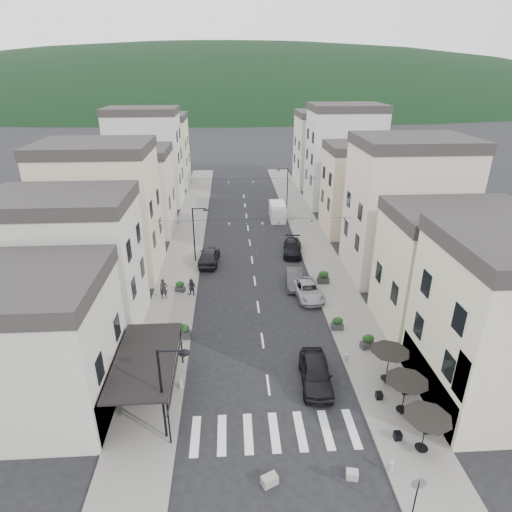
{
  "coord_description": "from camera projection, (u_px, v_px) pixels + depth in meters",
  "views": [
    {
      "loc": [
        -2.18,
        -16.18,
        19.14
      ],
      "look_at": [
        0.0,
        19.09,
        3.5
      ],
      "focal_mm": 30.0,
      "sensor_mm": 36.0,
      "label": 1
    }
  ],
  "objects": [
    {
      "name": "ground",
      "position": [
        278.0,
        462.0,
        22.64
      ],
      "size": [
        700.0,
        700.0,
        0.0
      ],
      "primitive_type": "plane",
      "color": "black",
      "rests_on": "ground"
    },
    {
      "name": "sidewalk_left",
      "position": [
        187.0,
        240.0,
        51.4
      ],
      "size": [
        4.0,
        76.0,
        0.12
      ],
      "primitive_type": "cube",
      "color": "slate",
      "rests_on": "ground"
    },
    {
      "name": "sidewalk_right",
      "position": [
        311.0,
        238.0,
        52.25
      ],
      "size": [
        4.0,
        76.0,
        0.12
      ],
      "primitive_type": "cube",
      "color": "slate",
      "rests_on": "ground"
    },
    {
      "name": "hill_backdrop",
      "position": [
        231.0,
        97.0,
        296.45
      ],
      "size": [
        640.0,
        360.0,
        70.0
      ],
      "primitive_type": "ellipsoid",
      "color": "black",
      "rests_on": "ground"
    },
    {
      "name": "boutique_building",
      "position": [
        4.0,
        353.0,
        24.71
      ],
      "size": [
        12.0,
        8.0,
        8.0
      ],
      "primitive_type": "cube",
      "color": "#B2ADA3",
      "rests_on": "ground"
    },
    {
      "name": "boutique_awning",
      "position": [
        150.0,
        360.0,
        25.53
      ],
      "size": [
        3.77,
        7.5,
        3.28
      ],
      "color": "black",
      "rests_on": "ground"
    },
    {
      "name": "buildings_row_left",
      "position": [
        132.0,
        180.0,
        53.8
      ],
      "size": [
        10.2,
        54.16,
        14.0
      ],
      "color": "#B2ADA3",
      "rests_on": "ground"
    },
    {
      "name": "buildings_row_right",
      "position": [
        361.0,
        177.0,
        54.3
      ],
      "size": [
        10.2,
        54.16,
        14.5
      ],
      "color": "beige",
      "rests_on": "ground"
    },
    {
      "name": "cafe_terrace",
      "position": [
        406.0,
        385.0,
        24.68
      ],
      "size": [
        2.5,
        8.1,
        2.53
      ],
      "color": "black",
      "rests_on": "ground"
    },
    {
      "name": "streetlamp_left_near",
      "position": [
        166.0,
        385.0,
        22.64
      ],
      "size": [
        1.7,
        0.56,
        6.0
      ],
      "color": "black",
      "rests_on": "ground"
    },
    {
      "name": "streetlamp_left_far",
      "position": [
        196.0,
        229.0,
        44.54
      ],
      "size": [
        1.7,
        0.56,
        6.0
      ],
      "color": "black",
      "rests_on": "ground"
    },
    {
      "name": "streetlamp_right_far",
      "position": [
        286.0,
        184.0,
        61.63
      ],
      "size": [
        1.7,
        0.56,
        6.0
      ],
      "color": "black",
      "rests_on": "ground"
    },
    {
      "name": "traffic_sign",
      "position": [
        417.0,
        490.0,
        18.99
      ],
      "size": [
        0.7,
        0.07,
        2.7
      ],
      "color": "black",
      "rests_on": "ground"
    },
    {
      "name": "bollards",
      "position": [
        269.0,
        385.0,
        27.49
      ],
      "size": [
        11.66,
        10.26,
        0.6
      ],
      "color": "gray",
      "rests_on": "ground"
    },
    {
      "name": "bunting_near",
      "position": [
        254.0,
        223.0,
        40.43
      ],
      "size": [
        19.0,
        0.28,
        0.62
      ],
      "color": "black",
      "rests_on": "ground"
    },
    {
      "name": "bunting_far",
      "position": [
        247.0,
        182.0,
        55.04
      ],
      "size": [
        19.0,
        0.28,
        0.62
      ],
      "color": "black",
      "rests_on": "ground"
    },
    {
      "name": "parked_car_a",
      "position": [
        316.0,
        373.0,
        27.96
      ],
      "size": [
        2.26,
        4.97,
        1.65
      ],
      "primitive_type": "imported",
      "rotation": [
        0.0,
        0.0,
        -0.06
      ],
      "color": "black",
      "rests_on": "ground"
    },
    {
      "name": "parked_car_b",
      "position": [
        294.0,
        279.0,
        40.64
      ],
      "size": [
        1.87,
        4.36,
        1.4
      ],
      "primitive_type": "imported",
      "rotation": [
        0.0,
        0.0,
        -0.09
      ],
      "color": "#343436",
      "rests_on": "ground"
    },
    {
      "name": "parked_car_c",
      "position": [
        308.0,
        290.0,
        38.64
      ],
      "size": [
        2.68,
        5.02,
        1.34
      ],
      "primitive_type": "imported",
      "rotation": [
        0.0,
        0.0,
        0.1
      ],
      "color": "#96989F",
      "rests_on": "ground"
    },
    {
      "name": "parked_car_d",
      "position": [
        293.0,
        248.0,
        47.61
      ],
      "size": [
        2.64,
        5.13,
        1.42
      ],
      "primitive_type": "imported",
      "rotation": [
        0.0,
        0.0,
        -0.13
      ],
      "color": "black",
      "rests_on": "ground"
    },
    {
      "name": "parked_car_e",
      "position": [
        209.0,
        256.0,
        45.29
      ],
      "size": [
        2.39,
        5.18,
        1.72
      ],
      "primitive_type": "imported",
      "rotation": [
        0.0,
        0.0,
        3.07
      ],
      "color": "black",
      "rests_on": "ground"
    },
    {
      "name": "delivery_van",
      "position": [
        277.0,
        211.0,
        58.38
      ],
      "size": [
        2.06,
        4.99,
        2.37
      ],
      "rotation": [
        0.0,
        0.0,
        -0.02
      ],
      "color": "silver",
      "rests_on": "ground"
    },
    {
      "name": "pedestrian_a",
      "position": [
        164.0,
        289.0,
        38.04
      ],
      "size": [
        0.78,
        0.61,
        1.89
      ],
      "primitive_type": "imported",
      "rotation": [
        0.0,
        0.0,
        0.25
      ],
      "color": "black",
      "rests_on": "sidewalk_left"
    },
    {
      "name": "pedestrian_b",
      "position": [
        192.0,
        287.0,
        38.55
      ],
      "size": [
        0.96,
        0.85,
        1.65
      ],
      "primitive_type": "imported",
      "rotation": [
        0.0,
        0.0,
        -0.32
      ],
      "color": "black",
      "rests_on": "sidewalk_left"
    },
    {
      "name": "concrete_block_a",
      "position": [
        270.0,
        480.0,
        21.35
      ],
      "size": [
        0.94,
        0.79,
        0.5
      ],
      "primitive_type": "cube",
      "rotation": [
        0.0,
        0.0,
        0.43
      ],
      "color": "gray",
      "rests_on": "ground"
    },
    {
      "name": "concrete_block_b",
      "position": [
        352.0,
        475.0,
        21.66
      ],
      "size": [
        0.68,
        0.57,
        0.45
      ],
      "primitive_type": "cube",
      "rotation": [
        0.0,
        0.0,
        -0.21
      ],
      "color": "gray",
      "rests_on": "ground"
    },
    {
      "name": "planter_la",
      "position": [
        184.0,
        331.0,
        32.59
      ],
      "size": [
        1.11,
        0.69,
        1.18
      ],
      "rotation": [
        0.0,
        0.0,
        -0.11
      ],
      "color": "#323234",
      "rests_on": "sidewalk_left"
    },
    {
      "name": "planter_lb",
      "position": [
        180.0,
        286.0,
        39.44
      ],
      "size": [
        1.02,
        0.8,
        1.0
      ],
      "rotation": [
        0.0,
        0.0,
        -0.39
      ],
      "color": "#313234",
      "rests_on": "sidewalk_left"
    },
    {
      "name": "planter_ra",
      "position": [
        368.0,
        342.0,
        31.41
      ],
      "size": [
        1.1,
        0.73,
        1.14
      ],
      "rotation": [
        0.0,
        0.0,
        0.17
      ],
      "color": "#2F2F32",
      "rests_on": "sidewalk_right"
    },
    {
      "name": "planter_rb",
      "position": [
        337.0,
        323.0,
        33.69
      ],
      "size": [
        0.99,
        0.57,
        1.08
      ],
      "rotation": [
        0.0,
        0.0,
        -0.04
      ],
      "color": "#323235",
      "rests_on": "sidewalk_right"
    },
    {
      "name": "planter_rc",
      "position": [
        323.0,
        277.0,
        40.94
      ],
      "size": [
        1.14,
        0.67,
        1.24
      ],
      "rotation": [
        0.0,
        0.0,
        -0.05
      ],
      "color": "#2B2B2D",
      "rests_on": "sidewalk_right"
    }
  ]
}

